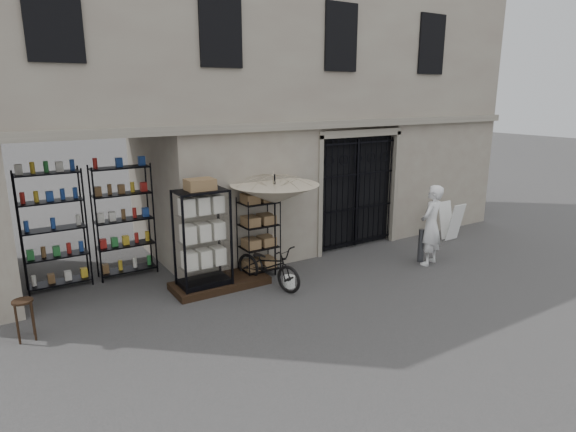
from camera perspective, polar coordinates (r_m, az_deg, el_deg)
ground at (r=10.33m, az=8.02°, el=-8.32°), size 80.00×80.00×0.00m
main_building at (r=12.85m, az=-3.33°, el=16.73°), size 14.00×4.00×9.00m
shop_recess at (r=10.45m, az=-21.76°, el=-0.28°), size 3.00×1.70×3.00m
shop_shelving at (r=10.98m, az=-22.40°, el=-1.02°), size 2.70×0.50×2.50m
iron_gate at (r=12.65m, az=7.67°, el=3.00°), size 2.50×0.21×3.00m
step_platform at (r=10.32m, az=-8.05°, el=-7.88°), size 2.00×0.90×0.15m
display_cabinet at (r=9.82m, az=-10.04°, el=-3.17°), size 1.14×0.94×2.14m
wire_rack at (r=10.60m, az=-3.48°, el=-2.61°), size 0.79×0.58×1.78m
market_umbrella at (r=10.33m, az=-1.59°, el=3.25°), size 1.98×2.01×2.74m
white_bucket at (r=10.18m, az=0.12°, el=-7.77°), size 0.31×0.31×0.24m
bicycle at (r=10.29m, az=-2.35°, el=-8.26°), size 0.86×1.05×1.73m
wooden_stool at (r=9.14m, az=-28.74°, el=-10.65°), size 0.42×0.42×0.69m
steel_bollard at (r=12.01m, az=15.50°, el=-3.40°), size 0.19×0.19×0.81m
shopkeeper at (r=12.04m, az=16.27°, el=-5.45°), size 1.27×2.04×0.46m
easel_sign at (r=14.03m, az=18.73°, el=-0.57°), size 0.50×0.57×1.03m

